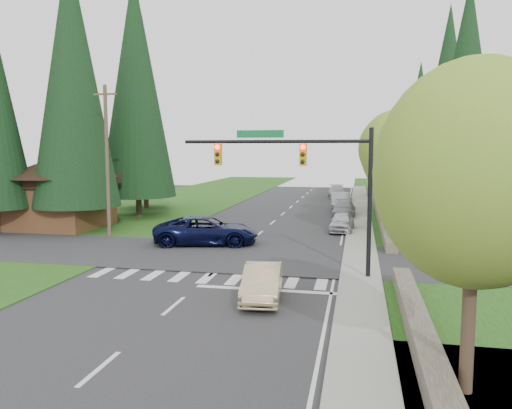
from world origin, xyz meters
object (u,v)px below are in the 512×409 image
(parked_car_e, at_px, (337,192))
(parked_car_a, at_px, (342,222))
(parked_car_b, at_px, (344,209))
(parked_car_d, at_px, (344,198))
(parked_car_c, at_px, (340,202))
(suv_navy, at_px, (206,231))
(sedan_champagne, at_px, (262,282))

(parked_car_e, bearing_deg, parked_car_a, -92.48)
(parked_car_b, distance_m, parked_car_e, 17.45)
(parked_car_d, height_order, parked_car_e, parked_car_e)
(parked_car_a, height_order, parked_car_c, parked_car_c)
(parked_car_b, height_order, parked_car_c, parked_car_c)
(suv_navy, bearing_deg, parked_car_a, -61.39)
(parked_car_c, relative_size, parked_car_e, 0.96)
(sedan_champagne, xyz_separation_m, parked_car_c, (1.94, 29.84, 0.15))
(parked_car_d, relative_size, parked_car_e, 0.72)
(parked_car_b, relative_size, parked_car_e, 0.93)
(sedan_champagne, distance_m, parked_car_d, 36.00)
(parked_car_a, relative_size, parked_car_c, 0.81)
(sedan_champagne, distance_m, parked_car_b, 25.22)
(parked_car_a, relative_size, parked_car_d, 1.08)
(parked_car_a, distance_m, parked_car_b, 8.00)
(suv_navy, bearing_deg, parked_car_d, -28.19)
(sedan_champagne, height_order, suv_navy, suv_navy)
(suv_navy, relative_size, parked_car_a, 1.57)
(parked_car_c, bearing_deg, suv_navy, -113.91)
(parked_car_b, distance_m, parked_car_d, 10.84)
(suv_navy, relative_size, parked_car_c, 1.27)
(parked_car_b, bearing_deg, suv_navy, -117.64)
(suv_navy, bearing_deg, sedan_champagne, -163.76)
(suv_navy, distance_m, parked_car_a, 10.49)
(sedan_champagne, height_order, parked_car_d, sedan_champagne)
(parked_car_e, bearing_deg, parked_car_b, -91.31)
(parked_car_a, xyz_separation_m, parked_car_b, (-0.08, 8.00, 0.01))
(sedan_champagne, bearing_deg, parked_car_e, 82.14)
(parked_car_b, bearing_deg, sedan_champagne, -95.02)
(suv_navy, xyz_separation_m, parked_car_a, (7.99, 6.79, -0.19))
(sedan_champagne, height_order, parked_car_c, parked_car_c)
(parked_car_c, bearing_deg, parked_car_a, -90.53)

